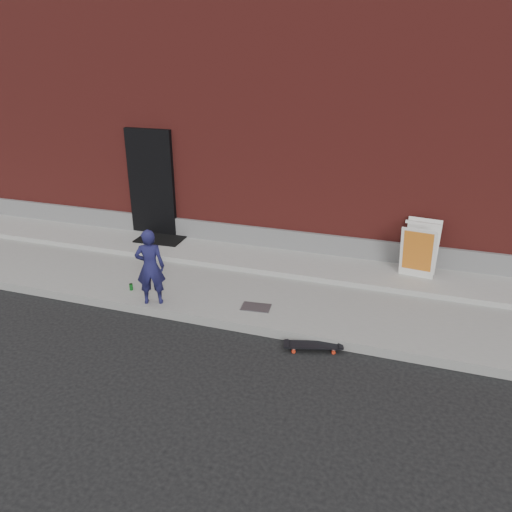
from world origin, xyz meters
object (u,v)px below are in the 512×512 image
at_px(child, 150,267).
at_px(pizza_sign, 419,249).
at_px(skateboard, 313,345).
at_px(soda_can, 131,287).

height_order(child, pizza_sign, child).
distance_m(child, skateboard, 2.88).
relative_size(child, soda_can, 11.10).
height_order(skateboard, soda_can, soda_can).
bearing_deg(child, soda_can, -48.34).
xyz_separation_m(child, pizza_sign, (4.09, 2.30, -0.04)).
xyz_separation_m(skateboard, soda_can, (-3.37, 0.60, 0.13)).
xyz_separation_m(child, soda_can, (-0.59, 0.28, -0.58)).
relative_size(skateboard, soda_can, 7.38).
relative_size(child, skateboard, 1.50).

